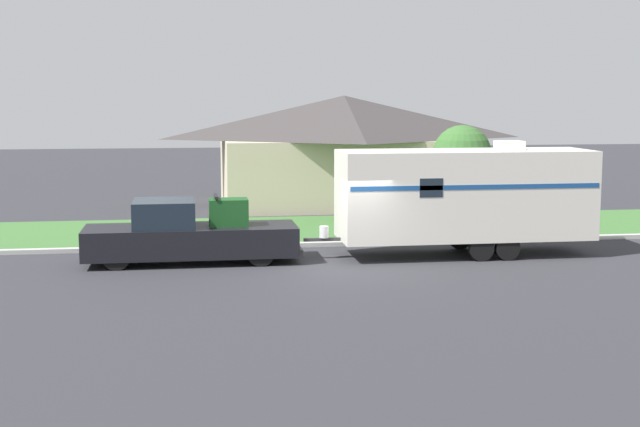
# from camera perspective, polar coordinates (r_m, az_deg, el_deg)

# --- Properties ---
(ground_plane) EXTENTS (120.00, 120.00, 0.00)m
(ground_plane) POSITION_cam_1_polar(r_m,az_deg,el_deg) (25.89, 2.05, -3.47)
(ground_plane) COLOR #2D2D33
(curb_strip) EXTENTS (80.00, 0.30, 0.14)m
(curb_strip) POSITION_cam_1_polar(r_m,az_deg,el_deg) (29.51, 0.72, -1.96)
(curb_strip) COLOR #ADADA8
(curb_strip) RESTS_ON ground_plane
(lawn_strip) EXTENTS (80.00, 7.00, 0.03)m
(lawn_strip) POSITION_cam_1_polar(r_m,az_deg,el_deg) (33.08, -0.30, -1.01)
(lawn_strip) COLOR #3D6B33
(lawn_strip) RESTS_ON ground_plane
(house_across_street) EXTENTS (11.74, 7.40, 4.94)m
(house_across_street) POSITION_cam_1_polar(r_m,az_deg,el_deg) (40.43, 1.54, 4.19)
(house_across_street) COLOR beige
(house_across_street) RESTS_ON ground_plane
(pickup_truck) EXTENTS (6.39, 2.05, 2.02)m
(pickup_truck) POSITION_cam_1_polar(r_m,az_deg,el_deg) (26.78, -8.41, -1.36)
(pickup_truck) COLOR black
(pickup_truck) RESTS_ON ground_plane
(travel_trailer) EXTENTS (8.95, 2.40, 3.56)m
(travel_trailer) POSITION_cam_1_polar(r_m,az_deg,el_deg) (27.96, 9.26, 1.21)
(travel_trailer) COLOR black
(travel_trailer) RESTS_ON ground_plane
(mailbox) EXTENTS (0.48, 0.20, 1.33)m
(mailbox) POSITION_cam_1_polar(r_m,az_deg,el_deg) (31.53, 8.77, 0.32)
(mailbox) COLOR brown
(mailbox) RESTS_ON ground_plane
(tree_in_yard) EXTENTS (2.15, 2.15, 3.89)m
(tree_in_yard) POSITION_cam_1_polar(r_m,az_deg,el_deg) (32.94, 9.08, 3.72)
(tree_in_yard) COLOR brown
(tree_in_yard) RESTS_ON ground_plane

